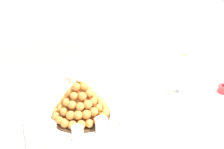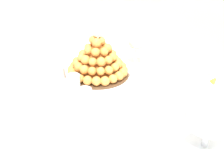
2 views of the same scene
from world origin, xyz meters
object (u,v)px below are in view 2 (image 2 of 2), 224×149
Objects in this scene: dessert_cup_centre at (73,82)px; dessert_cup_mid_right at (85,95)px; dessert_cup_left at (52,64)px; dessert_cup_mid_left at (60,73)px; macaron_goblet at (212,104)px; croquembouche at (98,59)px; wine_glass at (136,41)px; dessert_cup_right at (106,108)px; serving_tray at (91,83)px; creme_brulee_ramekin at (73,62)px.

dessert_cup_centre reaches higher than dessert_cup_mid_right.
dessert_cup_left is 0.33m from dessert_cup_mid_right.
dessert_cup_mid_left is 0.23× the size of macaron_goblet.
croquembouche reaches higher than wine_glass.
macaron_goblet is at bearing 1.17° from croquembouche.
dessert_cup_centre is 1.11× the size of dessert_cup_mid_right.
dessert_cup_mid_left is 1.17× the size of dessert_cup_right.
dessert_cup_right is (0.23, -0.08, 0.02)m from serving_tray.
croquembouche is 5.74× the size of dessert_cup_right.
serving_tray is 0.09m from dessert_cup_centre.
croquembouche reaches higher than dessert_cup_left.
creme_brulee_ramekin is (-0.33, 0.12, -0.01)m from dessert_cup_mid_right.
serving_tray is 0.11m from croquembouche.
dessert_cup_centre is 0.34× the size of wine_glass.
dessert_cup_right is at bearing -153.91° from macaron_goblet.
wine_glass is at bearing 160.90° from macaron_goblet.
dessert_cup_right is at bearing -13.00° from creme_brulee_ramekin.
wine_glass is at bearing 98.15° from serving_tray.
dessert_cup_right is 0.54× the size of creme_brulee_ramekin.
dessert_cup_right is 0.45m from wine_glass.
dessert_cup_mid_left is at bearing -100.63° from wine_glass.
croquembouche is 3.09× the size of creme_brulee_ramekin.
creme_brulee_ramekin is (-0.22, 0.11, -0.02)m from dessert_cup_centre.
dessert_cup_centre is at bearing -1.50° from dessert_cup_left.
dessert_cup_centre is 0.24× the size of macaron_goblet.
dessert_cup_mid_right is at bearing -2.98° from dessert_cup_left.
dessert_cup_left is 0.78m from macaron_goblet.
creme_brulee_ramekin is 0.53× the size of wine_glass.
dessert_cup_right is at bearing 0.19° from dessert_cup_left.
macaron_goblet reaches higher than dessert_cup_centre.
croquembouche reaches higher than serving_tray.
dessert_cup_left is at bearing -179.81° from dessert_cup_right.
dessert_cup_mid_left is 0.22m from dessert_cup_mid_right.
serving_tray is 0.30m from wine_glass.
dessert_cup_mid_left is at bearing -177.05° from dessert_cup_right.
dessert_cup_centre is (0.22, -0.01, 0.00)m from dessert_cup_left.
macaron_goblet is (0.75, 0.05, 0.13)m from creme_brulee_ramekin.
dessert_cup_left is (-0.22, -0.08, 0.03)m from serving_tray.
dessert_cup_mid_right is (0.11, -0.01, -0.00)m from dessert_cup_centre.
wine_glass is (-0.27, 0.35, 0.09)m from dessert_cup_right.
dessert_cup_centre is at bearing -83.81° from wine_glass.
wine_glass reaches higher than dessert_cup_mid_right.
dessert_cup_mid_right is 0.47m from macaron_goblet.
dessert_cup_left is at bearing 171.84° from dessert_cup_mid_left.
dessert_cup_mid_left reaches higher than dessert_cup_right.
dessert_cup_left is 0.22× the size of macaron_goblet.
dessert_cup_centre reaches higher than dessert_cup_mid_left.
croquembouche is at bearing 11.90° from creme_brulee_ramekin.
dessert_cup_mid_right is at bearing -5.87° from dessert_cup_centre.
wine_glass is (0.07, 0.37, 0.09)m from dessert_cup_mid_left.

